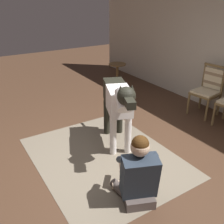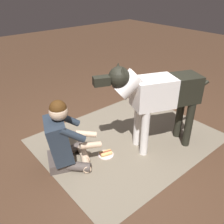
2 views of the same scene
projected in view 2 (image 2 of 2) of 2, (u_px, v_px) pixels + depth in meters
name	position (u px, v px, depth m)	size (l,w,h in m)	color
ground_plane	(114.00, 145.00, 3.33)	(16.18, 16.18, 0.00)	#4B3122
area_rug	(127.00, 138.00, 3.46)	(2.36, 1.89, 0.01)	#776B59
person_sitting_on_floor	(63.00, 140.00, 2.82)	(0.71, 0.62, 0.87)	#4F4541
large_dog	(158.00, 95.00, 2.94)	(1.42, 0.70, 1.20)	white
hot_dog_on_plate	(106.00, 154.00, 3.12)	(0.20, 0.20, 0.06)	silver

